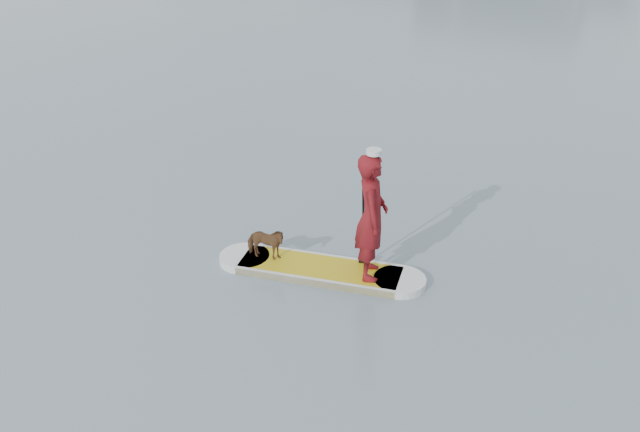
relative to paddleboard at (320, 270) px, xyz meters
The scene contains 6 objects.
ground 3.93m from the paddleboard, behind, with size 140.00×140.00×0.00m, color slate.
paddleboard is the anchor object (origin of this frame).
paddler 1.30m from the paddleboard, 14.39° to the left, with size 0.72×0.47×1.96m, color maroon.
white_cap 2.20m from the paddleboard, 14.39° to the left, with size 0.22×0.22×0.07m, color silver.
dog 0.95m from the paddleboard, 165.61° to the right, with size 0.30×0.65×0.55m, color #54331C.
paddle 0.99m from the paddleboard, 39.43° to the left, with size 0.11×0.30×2.00m.
Camera 1 is at (8.64, -8.53, 5.93)m, focal length 40.00 mm.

